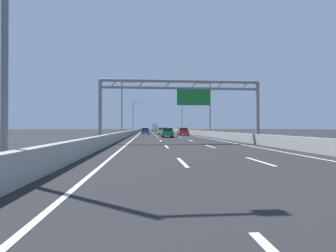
% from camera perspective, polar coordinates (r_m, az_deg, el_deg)
% --- Properties ---
extents(ground_plane, '(260.00, 260.00, 0.00)m').
position_cam_1_polar(ground_plane, '(98.67, -2.86, -1.22)').
color(ground_plane, '#262628').
extents(lane_dash_left_1, '(0.16, 3.00, 0.01)m').
position_cam_1_polar(lane_dash_left_1, '(11.32, 3.31, -8.30)').
color(lane_dash_left_1, white).
rests_on(lane_dash_left_1, ground_plane).
extents(lane_dash_left_2, '(0.16, 3.00, 0.01)m').
position_cam_1_polar(lane_dash_left_2, '(20.22, -0.31, -4.77)').
color(lane_dash_left_2, white).
rests_on(lane_dash_left_2, ground_plane).
extents(lane_dash_left_3, '(0.16, 3.00, 0.01)m').
position_cam_1_polar(lane_dash_left_3, '(29.19, -1.71, -3.40)').
color(lane_dash_left_3, white).
rests_on(lane_dash_left_3, ground_plane).
extents(lane_dash_left_4, '(0.16, 3.00, 0.01)m').
position_cam_1_polar(lane_dash_left_4, '(38.16, -2.44, -2.67)').
color(lane_dash_left_4, white).
rests_on(lane_dash_left_4, ground_plane).
extents(lane_dash_left_5, '(0.16, 3.00, 0.01)m').
position_cam_1_polar(lane_dash_left_5, '(47.15, -2.90, -2.22)').
color(lane_dash_left_5, white).
rests_on(lane_dash_left_5, ground_plane).
extents(lane_dash_left_6, '(0.16, 3.00, 0.01)m').
position_cam_1_polar(lane_dash_left_6, '(56.14, -3.21, -1.91)').
color(lane_dash_left_6, white).
rests_on(lane_dash_left_6, ground_plane).
extents(lane_dash_left_7, '(0.16, 3.00, 0.01)m').
position_cam_1_polar(lane_dash_left_7, '(65.14, -3.43, -1.69)').
color(lane_dash_left_7, white).
rests_on(lane_dash_left_7, ground_plane).
extents(lane_dash_left_8, '(0.16, 3.00, 0.01)m').
position_cam_1_polar(lane_dash_left_8, '(74.13, -3.60, -1.52)').
color(lane_dash_left_8, white).
rests_on(lane_dash_left_8, ground_plane).
extents(lane_dash_left_9, '(0.16, 3.00, 0.01)m').
position_cam_1_polar(lane_dash_left_9, '(83.13, -3.73, -1.39)').
color(lane_dash_left_9, white).
rests_on(lane_dash_left_9, ground_plane).
extents(lane_dash_left_10, '(0.16, 3.00, 0.01)m').
position_cam_1_polar(lane_dash_left_10, '(92.13, -3.84, -1.28)').
color(lane_dash_left_10, white).
rests_on(lane_dash_left_10, ground_plane).
extents(lane_dash_left_11, '(0.16, 3.00, 0.01)m').
position_cam_1_polar(lane_dash_left_11, '(101.12, -3.93, -1.19)').
color(lane_dash_left_11, white).
rests_on(lane_dash_left_11, ground_plane).
extents(lane_dash_left_12, '(0.16, 3.00, 0.01)m').
position_cam_1_polar(lane_dash_left_12, '(110.12, -4.00, -1.12)').
color(lane_dash_left_12, white).
rests_on(lane_dash_left_12, ground_plane).
extents(lane_dash_left_13, '(0.16, 3.00, 0.01)m').
position_cam_1_polar(lane_dash_left_13, '(119.12, -4.06, -1.06)').
color(lane_dash_left_13, white).
rests_on(lane_dash_left_13, ground_plane).
extents(lane_dash_left_14, '(0.16, 3.00, 0.01)m').
position_cam_1_polar(lane_dash_left_14, '(128.12, -4.12, -1.01)').
color(lane_dash_left_14, white).
rests_on(lane_dash_left_14, ground_plane).
extents(lane_dash_left_15, '(0.16, 3.00, 0.01)m').
position_cam_1_polar(lane_dash_left_15, '(137.12, -4.17, -0.96)').
color(lane_dash_left_15, white).
rests_on(lane_dash_left_15, ground_plane).
extents(lane_dash_left_16, '(0.16, 3.00, 0.01)m').
position_cam_1_polar(lane_dash_left_16, '(146.12, -4.21, -0.92)').
color(lane_dash_left_16, white).
rests_on(lane_dash_left_16, ground_plane).
extents(lane_dash_left_17, '(0.16, 3.00, 0.01)m').
position_cam_1_polar(lane_dash_left_17, '(155.12, -4.24, -0.88)').
color(lane_dash_left_17, white).
rests_on(lane_dash_left_17, ground_plane).
extents(lane_dash_right_1, '(0.16, 3.00, 0.01)m').
position_cam_1_polar(lane_dash_right_1, '(12.35, 20.23, -7.61)').
color(lane_dash_right_1, white).
rests_on(lane_dash_right_1, ground_plane).
extents(lane_dash_right_2, '(0.16, 3.00, 0.01)m').
position_cam_1_polar(lane_dash_right_2, '(20.82, 9.65, -4.64)').
color(lane_dash_right_2, white).
rests_on(lane_dash_right_2, ground_plane).
extents(lane_dash_right_3, '(0.16, 3.00, 0.01)m').
position_cam_1_polar(lane_dash_right_3, '(29.60, 5.28, -3.35)').
color(lane_dash_right_3, white).
rests_on(lane_dash_right_3, ground_plane).
extents(lane_dash_right_4, '(0.16, 3.00, 0.01)m').
position_cam_1_polar(lane_dash_right_4, '(38.48, 2.93, -2.65)').
color(lane_dash_right_4, white).
rests_on(lane_dash_right_4, ground_plane).
extents(lane_dash_right_5, '(0.16, 3.00, 0.01)m').
position_cam_1_polar(lane_dash_right_5, '(47.41, 1.46, -2.21)').
color(lane_dash_right_5, white).
rests_on(lane_dash_right_5, ground_plane).
extents(lane_dash_right_6, '(0.16, 3.00, 0.01)m').
position_cam_1_polar(lane_dash_right_6, '(56.36, 0.45, -1.90)').
color(lane_dash_right_6, white).
rests_on(lane_dash_right_6, ground_plane).
extents(lane_dash_right_7, '(0.16, 3.00, 0.01)m').
position_cam_1_polar(lane_dash_right_7, '(65.32, -0.27, -1.68)').
color(lane_dash_right_7, white).
rests_on(lane_dash_right_7, ground_plane).
extents(lane_dash_right_8, '(0.16, 3.00, 0.01)m').
position_cam_1_polar(lane_dash_right_8, '(74.30, -0.82, -1.52)').
color(lane_dash_right_8, white).
rests_on(lane_dash_right_8, ground_plane).
extents(lane_dash_right_9, '(0.16, 3.00, 0.01)m').
position_cam_1_polar(lane_dash_right_9, '(83.28, -1.26, -1.39)').
color(lane_dash_right_9, white).
rests_on(lane_dash_right_9, ground_plane).
extents(lane_dash_right_10, '(0.16, 3.00, 0.01)m').
position_cam_1_polar(lane_dash_right_10, '(92.26, -1.60, -1.28)').
color(lane_dash_right_10, white).
rests_on(lane_dash_right_10, ground_plane).
extents(lane_dash_right_11, '(0.16, 3.00, 0.01)m').
position_cam_1_polar(lane_dash_right_11, '(101.24, -1.89, -1.19)').
color(lane_dash_right_11, white).
rests_on(lane_dash_right_11, ground_plane).
extents(lane_dash_right_12, '(0.16, 3.00, 0.01)m').
position_cam_1_polar(lane_dash_right_12, '(110.23, -2.13, -1.12)').
color(lane_dash_right_12, white).
rests_on(lane_dash_right_12, ground_plane).
extents(lane_dash_right_13, '(0.16, 3.00, 0.01)m').
position_cam_1_polar(lane_dash_right_13, '(119.22, -2.33, -1.06)').
color(lane_dash_right_13, white).
rests_on(lane_dash_right_13, ground_plane).
extents(lane_dash_right_14, '(0.16, 3.00, 0.01)m').
position_cam_1_polar(lane_dash_right_14, '(128.21, -2.51, -1.01)').
color(lane_dash_right_14, white).
rests_on(lane_dash_right_14, ground_plane).
extents(lane_dash_right_15, '(0.16, 3.00, 0.01)m').
position_cam_1_polar(lane_dash_right_15, '(137.21, -2.66, -0.96)').
color(lane_dash_right_15, white).
rests_on(lane_dash_right_15, ground_plane).
extents(lane_dash_right_16, '(0.16, 3.00, 0.01)m').
position_cam_1_polar(lane_dash_right_16, '(146.20, -2.79, -0.92)').
color(lane_dash_right_16, white).
rests_on(lane_dash_right_16, ground_plane).
extents(lane_dash_right_17, '(0.16, 3.00, 0.01)m').
position_cam_1_polar(lane_dash_right_17, '(155.19, -2.91, -0.88)').
color(lane_dash_right_17, white).
rests_on(lane_dash_right_17, ground_plane).
extents(edge_line_left, '(0.16, 176.00, 0.01)m').
position_cam_1_polar(edge_line_left, '(86.63, -6.06, -1.34)').
color(edge_line_left, white).
rests_on(edge_line_left, ground_plane).
extents(edge_line_right, '(0.16, 176.00, 0.01)m').
position_cam_1_polar(edge_line_right, '(87.04, 0.87, -1.34)').
color(edge_line_right, white).
rests_on(edge_line_right, ground_plane).
extents(barrier_left, '(0.45, 220.00, 0.95)m').
position_cam_1_polar(barrier_left, '(108.66, -6.68, -0.88)').
color(barrier_left, '#9E9E99').
rests_on(barrier_left, ground_plane).
extents(barrier_right, '(0.45, 220.00, 0.95)m').
position_cam_1_polar(barrier_right, '(109.09, 0.58, -0.88)').
color(barrier_right, '#9E9E99').
rests_on(barrier_right, ground_plane).
extents(sign_gantry, '(16.23, 0.36, 6.36)m').
position_cam_1_polar(sign_gantry, '(25.12, 3.38, 7.15)').
color(sign_gantry, gray).
rests_on(sign_gantry, ground_plane).
extents(streetlamp_left_near, '(2.58, 0.28, 9.50)m').
position_cam_1_polar(streetlamp_left_near, '(9.70, -31.97, 22.91)').
color(streetlamp_left_near, slate).
rests_on(streetlamp_left_near, ground_plane).
extents(streetlamp_left_mid, '(2.58, 0.28, 9.50)m').
position_cam_1_polar(streetlamp_left_mid, '(43.45, -10.23, 4.74)').
color(streetlamp_left_mid, slate).
rests_on(streetlamp_left_mid, ground_plane).
extents(streetlamp_right_mid, '(2.58, 0.28, 9.50)m').
position_cam_1_polar(streetlamp_right_mid, '(44.60, 9.30, 4.61)').
color(streetlamp_right_mid, slate).
rests_on(streetlamp_right_mid, ground_plane).
extents(streetlamp_left_far, '(2.58, 0.28, 9.50)m').
position_cam_1_polar(streetlamp_left_far, '(78.46, -7.81, 2.49)').
color(streetlamp_left_far, slate).
rests_on(streetlamp_left_far, ground_plane).
extents(streetlamp_right_far, '(2.58, 0.28, 9.50)m').
position_cam_1_polar(streetlamp_right_far, '(79.10, 3.07, 2.46)').
color(streetlamp_right_far, slate).
rests_on(streetlamp_right_far, ground_plane).
extents(white_car, '(1.77, 4.47, 1.51)m').
position_cam_1_polar(white_car, '(55.75, -1.40, -1.13)').
color(white_car, silver).
rests_on(white_car, ground_plane).
extents(blue_car, '(1.78, 4.67, 1.43)m').
position_cam_1_polar(blue_car, '(59.36, -5.24, -1.11)').
color(blue_car, '#2347AD').
rests_on(blue_car, ground_plane).
extents(red_car, '(1.74, 4.61, 1.48)m').
position_cam_1_polar(red_car, '(49.76, 3.45, -1.25)').
color(red_car, red).
rests_on(red_car, ground_plane).
extents(green_car, '(1.70, 4.42, 1.49)m').
position_cam_1_polar(green_car, '(39.38, -0.18, -1.49)').
color(green_car, '#1E7A38').
rests_on(green_car, ground_plane).
extents(box_truck, '(2.48, 8.08, 3.14)m').
position_cam_1_polar(box_truck, '(107.94, -3.11, -0.23)').
color(box_truck, '#194799').
rests_on(box_truck, ground_plane).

